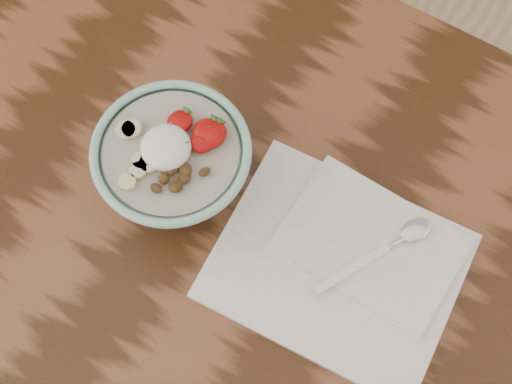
# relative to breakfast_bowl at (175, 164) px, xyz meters

# --- Properties ---
(table) EXTENTS (1.60, 0.90, 0.75)m
(table) POSITION_rel_breakfast_bowl_xyz_m (0.22, -0.05, -0.16)
(table) COLOR #371D0D
(table) RESTS_ON ground
(breakfast_bowl) EXTENTS (0.19, 0.19, 0.13)m
(breakfast_bowl) POSITION_rel_breakfast_bowl_xyz_m (0.00, 0.00, 0.00)
(breakfast_bowl) COLOR #92C5B1
(breakfast_bowl) RESTS_ON table
(napkin) EXTENTS (0.30, 0.25, 0.02)m
(napkin) POSITION_rel_breakfast_bowl_xyz_m (0.23, 0.02, -0.06)
(napkin) COLOR white
(napkin) RESTS_ON table
(spoon) EXTENTS (0.09, 0.16, 0.01)m
(spoon) POSITION_rel_breakfast_bowl_xyz_m (0.27, 0.07, -0.04)
(spoon) COLOR silver
(spoon) RESTS_ON napkin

